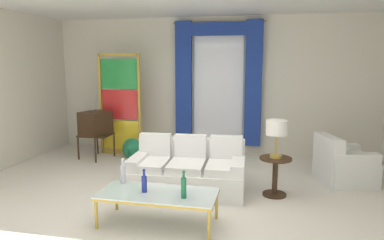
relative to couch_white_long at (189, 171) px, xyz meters
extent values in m
plane|color=silver|center=(-0.07, -0.42, -0.30)|extent=(16.00, 16.00, 0.00)
cube|color=silver|center=(-0.07, 2.64, 1.20)|extent=(8.00, 0.12, 3.00)
cube|color=white|center=(0.10, 2.56, 1.25)|extent=(1.10, 0.02, 2.50)
cylinder|color=gold|center=(0.10, 2.48, 2.56)|extent=(2.00, 0.04, 0.04)
cube|color=navy|center=(-0.67, 2.46, 1.25)|extent=(0.36, 0.12, 2.70)
cube|color=navy|center=(0.87, 2.46, 1.25)|extent=(0.36, 0.12, 2.70)
cube|color=navy|center=(0.10, 2.46, 2.42)|extent=(1.80, 0.10, 0.28)
cube|color=white|center=(0.00, -0.09, -0.11)|extent=(1.78, 0.98, 0.38)
cube|color=white|center=(-0.01, 0.28, 0.09)|extent=(1.75, 0.28, 0.78)
cube|color=white|center=(0.78, -0.05, -0.02)|extent=(0.24, 0.86, 0.56)
cube|color=white|center=(-0.77, -0.13, -0.02)|extent=(0.24, 0.86, 0.56)
cube|color=white|center=(0.59, -0.11, 0.14)|extent=(0.57, 0.76, 0.12)
cube|color=white|center=(0.57, 0.21, 0.36)|extent=(0.52, 0.16, 0.40)
cube|color=white|center=(0.01, -0.14, 0.14)|extent=(0.57, 0.76, 0.12)
cube|color=white|center=(-0.01, 0.18, 0.36)|extent=(0.52, 0.16, 0.40)
cube|color=white|center=(-0.57, -0.17, 0.14)|extent=(0.57, 0.76, 0.12)
cube|color=white|center=(-0.59, 0.15, 0.36)|extent=(0.52, 0.16, 0.40)
cube|color=silver|center=(-0.10, -1.26, 0.10)|extent=(1.47, 0.67, 0.02)
cube|color=gold|center=(-0.10, -0.95, 0.08)|extent=(1.47, 0.04, 0.03)
cube|color=gold|center=(-0.10, -1.58, 0.08)|extent=(1.47, 0.04, 0.03)
cube|color=gold|center=(-0.82, -1.26, 0.08)|extent=(0.04, 0.67, 0.03)
cube|color=gold|center=(0.61, -1.26, 0.08)|extent=(0.04, 0.67, 0.03)
cylinder|color=gold|center=(-0.80, -0.97, -0.11)|extent=(0.04, 0.04, 0.38)
cylinder|color=gold|center=(0.59, -0.97, -0.11)|extent=(0.04, 0.04, 0.38)
cylinder|color=gold|center=(-0.80, -1.56, -0.11)|extent=(0.04, 0.04, 0.38)
cylinder|color=gold|center=(0.59, -1.56, -0.11)|extent=(0.04, 0.04, 0.38)
cylinder|color=#196B3D|center=(0.25, -1.37, 0.23)|extent=(0.06, 0.06, 0.25)
cylinder|color=#196B3D|center=(0.25, -1.37, 0.39)|extent=(0.03, 0.03, 0.06)
sphere|color=#196B3D|center=(0.25, -1.37, 0.43)|extent=(0.04, 0.04, 0.04)
cylinder|color=navy|center=(-0.28, -1.28, 0.21)|extent=(0.07, 0.07, 0.20)
cylinder|color=navy|center=(-0.28, -1.28, 0.34)|extent=(0.03, 0.03, 0.06)
sphere|color=navy|center=(-0.28, -1.28, 0.39)|extent=(0.04, 0.04, 0.04)
cylinder|color=silver|center=(-0.67, -1.02, 0.23)|extent=(0.07, 0.07, 0.25)
cylinder|color=silver|center=(-0.67, -1.02, 0.38)|extent=(0.03, 0.03, 0.06)
sphere|color=silver|center=(-0.67, -1.02, 0.43)|extent=(0.04, 0.04, 0.04)
cube|color=#382314|center=(-2.33, 1.46, 0.20)|extent=(0.62, 0.54, 0.03)
cylinder|color=#382314|center=(-2.64, 1.26, -0.05)|extent=(0.04, 0.04, 0.50)
cylinder|color=#382314|center=(-2.48, 1.80, -0.05)|extent=(0.04, 0.04, 0.50)
cylinder|color=#382314|center=(-2.19, 1.13, -0.05)|extent=(0.04, 0.04, 0.50)
cylinder|color=#382314|center=(-2.02, 1.66, -0.05)|extent=(0.04, 0.04, 0.50)
cube|color=#382314|center=(-2.33, 1.46, 0.45)|extent=(0.62, 0.67, 0.48)
cube|color=black|center=(-2.56, 1.53, 0.47)|extent=(0.12, 0.38, 0.30)
cylinder|color=gold|center=(-2.58, 1.45, 0.28)|extent=(0.02, 0.04, 0.04)
cylinder|color=gold|center=(-2.54, 1.61, 0.28)|extent=(0.02, 0.04, 0.04)
cylinder|color=silver|center=(-2.33, 1.46, 0.87)|extent=(0.05, 0.13, 0.34)
cylinder|color=silver|center=(-2.33, 1.46, 0.87)|extent=(0.05, 0.13, 0.34)
cube|color=white|center=(2.52, 0.92, -0.10)|extent=(0.98, 0.98, 0.40)
cube|color=white|center=(2.52, 0.92, 0.15)|extent=(0.84, 0.84, 0.10)
cube|color=white|center=(2.21, 0.84, 0.10)|extent=(0.40, 0.82, 0.80)
cube|color=white|center=(2.43, 1.23, -0.01)|extent=(0.76, 0.37, 0.58)
cube|color=white|center=(2.60, 0.61, -0.01)|extent=(0.76, 0.37, 0.58)
cube|color=gold|center=(-2.40, 1.88, 0.80)|extent=(0.05, 0.05, 2.20)
cube|color=gold|center=(-1.50, 1.88, 0.80)|extent=(0.05, 0.05, 2.20)
cube|color=gold|center=(-1.95, 1.88, 1.87)|extent=(0.90, 0.05, 0.06)
cube|color=gold|center=(-1.95, 1.88, -0.25)|extent=(0.90, 0.05, 0.10)
cube|color=yellow|center=(-1.95, 1.88, 0.13)|extent=(0.82, 0.02, 0.64)
cube|color=red|center=(-1.95, 1.88, 0.80)|extent=(0.82, 0.02, 0.64)
cube|color=#238E3D|center=(-1.95, 1.88, 1.46)|extent=(0.82, 0.02, 0.64)
cylinder|color=beige|center=(-1.60, 1.65, -0.27)|extent=(0.16, 0.16, 0.06)
ellipsoid|color=#114D95|center=(-1.60, 1.65, -0.16)|extent=(0.18, 0.32, 0.20)
sphere|color=#114D95|center=(-1.60, 1.79, -0.05)|extent=(0.09, 0.09, 0.09)
cone|color=gold|center=(-1.60, 1.85, -0.05)|extent=(0.02, 0.04, 0.02)
cone|color=#228253|center=(-1.60, 1.47, -0.06)|extent=(0.44, 0.40, 0.50)
cylinder|color=#382314|center=(1.34, 0.04, 0.28)|extent=(0.48, 0.48, 0.03)
cylinder|color=#382314|center=(1.34, 0.04, -0.01)|extent=(0.08, 0.08, 0.55)
cylinder|color=#382314|center=(1.34, 0.04, -0.29)|extent=(0.36, 0.36, 0.03)
cylinder|color=#B29338|center=(1.34, 0.04, 0.31)|extent=(0.18, 0.18, 0.04)
cylinder|color=#B29338|center=(1.34, 0.04, 0.51)|extent=(0.03, 0.03, 0.36)
cylinder|color=white|center=(1.34, 0.04, 0.75)|extent=(0.32, 0.32, 0.22)
camera|label=1|loc=(1.20, -5.30, 1.70)|focal=33.31mm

